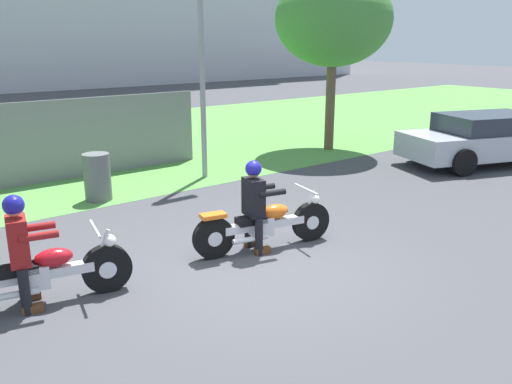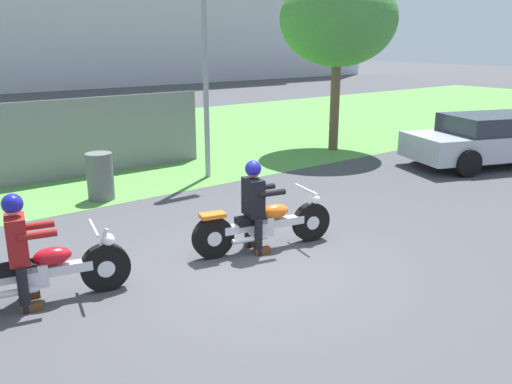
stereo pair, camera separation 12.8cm
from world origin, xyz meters
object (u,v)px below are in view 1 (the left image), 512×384
Objects in this scene: motorcycle_lead at (265,225)px; car_parked at (488,138)px; rider_lead at (255,199)px; trash_can at (97,177)px; rider_follow at (20,243)px; streetlight_pole at (206,27)px; motorcycle_follow at (40,275)px; tree_roadside at (333,19)px.

car_parked is at bearing 18.89° from motorcycle_lead.
motorcycle_lead is 1.60× the size of rider_lead.
car_parked is (9.02, -3.10, 0.19)m from trash_can.
car_parked reaches higher than motorcycle_lead.
rider_follow is at bearing -123.34° from trash_can.
motorcycle_follow is at bearing -141.84° from streetlight_pole.
motorcycle_follow is 10.96m from tree_roadside.
motorcycle_lead is 8.12m from car_parked.
tree_roadside reaches higher than rider_follow.
rider_lead is 8.28m from car_parked.
rider_lead reaches higher than car_parked.
motorcycle_follow is 11.29m from car_parked.
rider_lead is 0.64× the size of motorcycle_follow.
tree_roadside is at bearing 135.02° from car_parked.
tree_roadside reaches higher than motorcycle_lead.
streetlight_pole is (-4.46, -0.48, -0.27)m from tree_roadside.
rider_lead is 0.28× the size of tree_roadside.
motorcycle_lead is 2.38× the size of trash_can.
car_parked reaches higher than trash_can.
rider_follow is (-3.37, 0.34, 0.43)m from motorcycle_lead.
motorcycle_lead is 0.42× the size of streetlight_pole.
motorcycle_follow is 0.41× the size of streetlight_pole.
motorcycle_follow is at bearing -172.43° from rider_lead.
tree_roadside is 0.93× the size of streetlight_pole.
streetlight_pole is 7.56m from car_parked.
streetlight_pole is at bearing 5.09° from trash_can.
motorcycle_lead is 0.47× the size of car_parked.
motorcycle_follow is 2.30× the size of trash_can.
rider_follow is 0.26× the size of streetlight_pole.
tree_roadside is (9.66, 4.39, 2.78)m from rider_follow.
rider_lead is at bearing -115.35° from streetlight_pole.
tree_roadside is 5.21× the size of trash_can.
streetlight_pole is at bearing 79.16° from motorcycle_lead.
motorcycle_follow is 0.46m from rider_follow.
rider_follow is 11.45m from car_parked.
motorcycle_lead is 3.41m from rider_follow.
rider_lead is 5.30m from streetlight_pole.
streetlight_pole reaches higher than motorcycle_follow.
tree_roadside is 4.49m from streetlight_pole.
motorcycle_follow is at bearing -0.86° from rider_follow.
motorcycle_lead is 0.46× the size of tree_roadside.
trash_can is 9.54m from car_parked.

